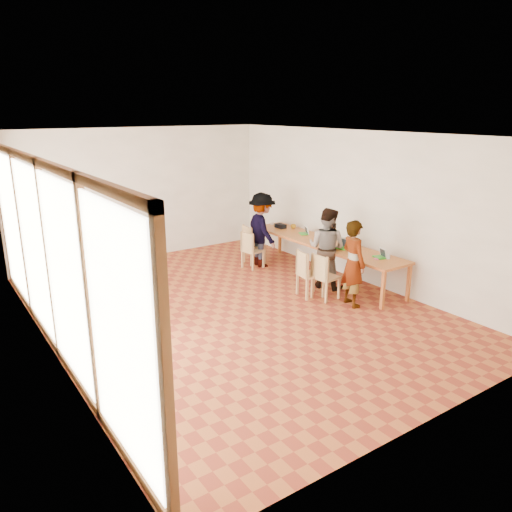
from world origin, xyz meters
The scene contains 25 objects.
ground centered at (0.00, 0.00, 0.00)m, with size 8.00×8.00×0.00m, color #A25127.
wall_back centered at (0.00, 4.00, 1.50)m, with size 6.00×0.10×3.00m, color white.
wall_front centered at (0.00, -4.00, 1.50)m, with size 6.00×0.10×3.00m, color white.
wall_right centered at (3.00, 0.00, 1.50)m, with size 0.10×8.00×3.00m, color white.
window_wall centered at (-2.96, 0.00, 1.50)m, with size 0.10×8.00×3.00m, color white.
ceiling centered at (0.00, 0.00, 3.02)m, with size 6.00×8.00×0.04m, color white.
communal_table centered at (2.50, 0.49, 0.70)m, with size 0.80×4.00×0.75m.
side_table centered at (-1.23, 1.83, 0.67)m, with size 0.90×0.90×0.75m.
chair_near centered at (1.45, -0.22, 0.55)m, with size 0.48×0.48×0.47m.
chair_mid centered at (1.60, -0.51, 0.53)m, with size 0.45×0.45×0.46m.
chair_far centered at (1.54, 1.79, 0.51)m, with size 0.45×0.45×0.44m.
chair_empty centered at (1.75, 2.08, 0.54)m, with size 0.44×0.44×0.47m.
chair_spare centered at (-1.44, 0.41, 0.62)m, with size 0.64×0.64×0.54m.
person_near centered at (1.86, -1.00, 0.78)m, with size 0.57×0.37×1.56m, color gray.
person_mid centered at (2.12, -0.02, 0.79)m, with size 0.77×0.60×1.58m, color gray.
person_far centered at (1.88, 1.83, 0.82)m, with size 1.06×0.61×1.65m, color gray.
laptop_near centered at (2.61, -0.96, 0.80)m, with size 0.24×0.26×0.19m.
laptop_mid centered at (2.49, -0.08, 0.81)m, with size 0.26×0.29×0.21m.
laptop_far centered at (2.61, 1.22, 0.80)m, with size 0.25×0.26×0.18m.
yellow_mug centered at (2.74, 1.79, 0.80)m, with size 0.12×0.12×0.09m, color #C08512.
green_bottle centered at (2.78, -0.10, 0.89)m, with size 0.07×0.07×0.28m, color #15661E.
clear_glass centered at (2.67, -1.08, 0.80)m, with size 0.07×0.07×0.09m, color silver.
condiment_cup centered at (2.57, 2.38, 0.78)m, with size 0.08×0.08×0.06m, color white.
pink_phone centered at (2.47, -0.99, 0.76)m, with size 0.05×0.10×0.01m, color #ED3A90.
black_pouch centered at (2.52, 1.99, 0.80)m, with size 0.16×0.26×0.09m, color black.
Camera 1 is at (-4.28, -6.92, 3.40)m, focal length 35.00 mm.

